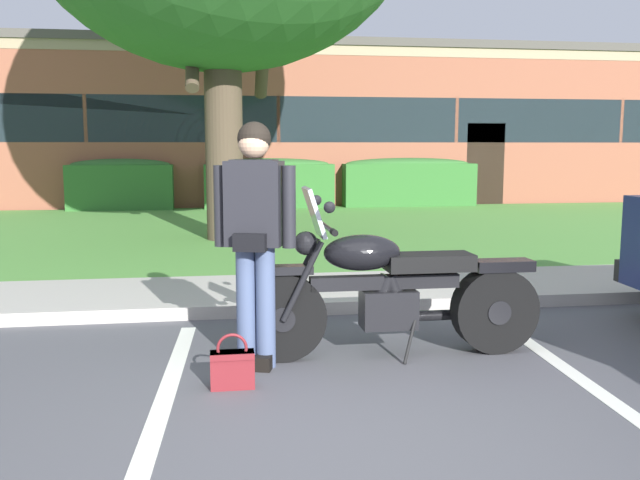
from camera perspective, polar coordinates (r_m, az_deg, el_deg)
ground_plane at (r=3.81m, az=2.74°, el=-16.08°), size 140.00×140.00×0.00m
curb_strip at (r=6.38m, az=-2.15°, el=-5.62°), size 60.00×0.20×0.12m
concrete_walk at (r=7.21m, az=-2.92°, el=-4.22°), size 60.00×1.50×0.08m
grass_lawn at (r=12.34m, az=-5.34°, el=0.76°), size 60.00×8.92×0.06m
stall_stripe_0 at (r=3.94m, az=-13.73°, el=-15.38°), size 0.35×4.40×0.01m
stall_stripe_1 at (r=4.58m, az=23.50°, el=-12.50°), size 0.35×4.40×0.01m
motorcycle at (r=5.08m, az=6.78°, el=-4.20°), size 2.24×0.82×1.26m
rider_person at (r=4.74m, az=-5.43°, el=1.12°), size 0.55×0.37×1.70m
handbag at (r=4.51m, az=-7.27°, el=-10.32°), size 0.28×0.13×0.36m
hedge_left at (r=16.81m, az=-16.14°, el=4.49°), size 2.40×0.90×1.24m
hedge_center_left at (r=16.71m, az=-4.26°, el=4.76°), size 3.08×0.90×1.24m
hedge_center_right at (r=17.32m, az=7.26°, el=4.83°), size 3.29×0.90×1.24m
brick_building at (r=22.04m, az=-4.71°, el=9.19°), size 26.60×10.62×4.14m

